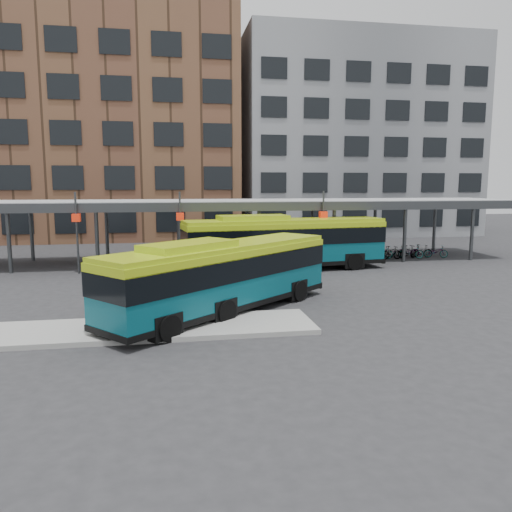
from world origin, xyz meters
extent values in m
plane|color=#28282B|center=(0.00, 0.00, 0.00)|extent=(120.00, 120.00, 0.00)
cube|color=gray|center=(-5.50, -3.00, 0.09)|extent=(14.00, 3.00, 0.18)
cube|color=#999B9E|center=(0.00, 13.00, 4.00)|extent=(40.00, 6.00, 0.35)
cube|color=#383A3D|center=(0.00, 10.00, 3.85)|extent=(40.00, 0.15, 0.55)
cylinder|color=#383A3D|center=(-13.00, 10.50, 1.90)|extent=(0.24, 0.24, 3.80)
cylinder|color=#383A3D|center=(-13.00, 15.50, 1.90)|extent=(0.24, 0.24, 3.80)
cylinder|color=#383A3D|center=(-8.00, 10.50, 1.90)|extent=(0.24, 0.24, 3.80)
cylinder|color=#383A3D|center=(-8.00, 15.50, 1.90)|extent=(0.24, 0.24, 3.80)
cylinder|color=#383A3D|center=(-3.00, 10.50, 1.90)|extent=(0.24, 0.24, 3.80)
cylinder|color=#383A3D|center=(-3.00, 15.50, 1.90)|extent=(0.24, 0.24, 3.80)
cylinder|color=#383A3D|center=(2.00, 10.50, 1.90)|extent=(0.24, 0.24, 3.80)
cylinder|color=#383A3D|center=(2.00, 15.50, 1.90)|extent=(0.24, 0.24, 3.80)
cylinder|color=#383A3D|center=(7.00, 10.50, 1.90)|extent=(0.24, 0.24, 3.80)
cylinder|color=#383A3D|center=(7.00, 15.50, 1.90)|extent=(0.24, 0.24, 3.80)
cylinder|color=#383A3D|center=(12.00, 10.50, 1.90)|extent=(0.24, 0.24, 3.80)
cylinder|color=#383A3D|center=(12.00, 15.50, 1.90)|extent=(0.24, 0.24, 3.80)
cylinder|color=#383A3D|center=(17.00, 10.50, 1.90)|extent=(0.24, 0.24, 3.80)
cylinder|color=#383A3D|center=(17.00, 15.50, 1.90)|extent=(0.24, 0.24, 3.80)
cylinder|color=#383A3D|center=(-9.00, 9.70, 2.40)|extent=(0.12, 0.12, 4.80)
cube|color=red|center=(-9.00, 9.70, 3.30)|extent=(0.45, 0.45, 0.45)
cylinder|color=#383A3D|center=(-3.00, 9.70, 2.40)|extent=(0.12, 0.12, 4.80)
cube|color=red|center=(-3.00, 9.70, 3.30)|extent=(0.45, 0.45, 0.45)
cylinder|color=#383A3D|center=(6.00, 9.70, 2.40)|extent=(0.12, 0.12, 4.80)
cube|color=red|center=(6.00, 9.70, 3.30)|extent=(0.45, 0.45, 0.45)
cube|color=brown|center=(-10.00, 32.00, 11.00)|extent=(26.00, 14.00, 22.00)
cube|color=slate|center=(16.00, 32.00, 10.00)|extent=(24.00, 14.00, 20.00)
cube|color=#084C59|center=(-1.54, -0.98, 1.49)|extent=(10.00, 9.05, 2.33)
cube|color=black|center=(-1.54, -0.98, 1.96)|extent=(10.07, 9.12, 0.89)
cube|color=#A1BC13|center=(-1.54, -0.98, 2.75)|extent=(9.94, 8.98, 0.19)
cube|color=#A1BC13|center=(-2.96, -2.20, 2.93)|extent=(3.92, 3.70, 0.33)
cube|color=black|center=(-1.54, -0.98, 0.44)|extent=(10.08, 9.13, 0.22)
cylinder|color=black|center=(2.02, 0.58, 0.47)|extent=(0.89, 0.82, 0.93)
cylinder|color=black|center=(0.54, 2.31, 0.47)|extent=(0.89, 0.82, 0.93)
cylinder|color=black|center=(-1.65, -2.57, 0.47)|extent=(0.89, 0.82, 0.93)
cylinder|color=black|center=(-3.13, -0.85, 0.47)|extent=(0.89, 0.82, 0.93)
cylinder|color=black|center=(-3.77, -4.39, 0.47)|extent=(0.89, 0.82, 0.93)
cylinder|color=black|center=(-5.25, -2.67, 0.47)|extent=(0.89, 0.82, 0.93)
cube|color=#084C59|center=(3.29, 8.70, 1.64)|extent=(12.56, 4.16, 2.57)
cube|color=black|center=(3.29, 8.70, 2.16)|extent=(12.62, 4.22, 0.98)
cube|color=#A1BC13|center=(3.29, 8.70, 3.03)|extent=(12.55, 4.05, 0.21)
cube|color=#A1BC13|center=(1.25, 8.44, 3.24)|extent=(4.32, 2.37, 0.36)
cube|color=black|center=(3.29, 8.70, 0.48)|extent=(12.63, 4.22, 0.25)
cylinder|color=black|center=(7.53, 8.00, 0.51)|extent=(1.06, 0.44, 1.03)
cylinder|color=black|center=(7.20, 10.48, 0.51)|extent=(1.06, 0.44, 1.03)
cylinder|color=black|center=(2.23, 7.30, 0.51)|extent=(1.06, 0.44, 1.03)
cylinder|color=black|center=(1.90, 9.79, 0.51)|extent=(1.06, 0.44, 1.03)
cylinder|color=black|center=(-0.83, 6.90, 0.51)|extent=(1.06, 0.44, 1.03)
cylinder|color=black|center=(-1.15, 9.38, 0.51)|extent=(1.06, 0.44, 1.03)
imported|color=black|center=(-3.48, -3.61, 1.08)|extent=(0.70, 0.79, 1.81)
cube|color=maroon|center=(-3.57, -3.77, 1.33)|extent=(0.33, 0.39, 0.48)
imported|color=slate|center=(11.00, 11.80, 0.47)|extent=(1.88, 1.04, 0.94)
imported|color=slate|center=(11.66, 11.69, 0.48)|extent=(1.63, 0.64, 0.95)
imported|color=slate|center=(12.37, 12.34, 0.43)|extent=(1.68, 0.68, 0.86)
imported|color=slate|center=(13.06, 11.90, 0.48)|extent=(1.65, 0.95, 0.96)
imported|color=slate|center=(13.23, 11.88, 0.47)|extent=(1.89, 0.95, 0.95)
imported|color=slate|center=(14.23, 12.25, 0.47)|extent=(1.62, 0.72, 0.94)
imported|color=slate|center=(15.20, 11.96, 0.44)|extent=(1.77, 1.03, 0.88)
camera|label=1|loc=(-3.68, -20.78, 5.23)|focal=35.00mm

